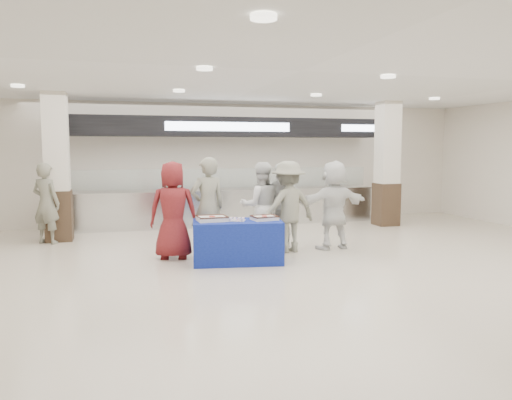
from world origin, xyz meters
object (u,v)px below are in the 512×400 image
object	(u,v)px
civilian_maroon	(173,210)
civilian_white	(334,205)
soldier_bg	(46,203)
sheet_cake_right	(264,217)
display_table	(238,242)
cupcake_tray	(235,219)
chef_short	(282,205)
soldier_b	(288,207)
chef_tall	(261,206)
sheet_cake_left	(212,218)
soldier_a	(208,207)

from	to	relation	value
civilian_maroon	civilian_white	size ratio (longest dim) A/B	1.01
soldier_bg	sheet_cake_right	bearing A→B (deg)	175.88
display_table	sheet_cake_right	world-z (taller)	sheet_cake_right
display_table	cupcake_tray	xyz separation A→B (m)	(-0.05, -0.02, 0.40)
chef_short	soldier_bg	world-z (taller)	chef_short
display_table	soldier_b	xyz separation A→B (m)	(1.17, 0.64, 0.51)
chef_tall	sheet_cake_right	bearing A→B (deg)	81.76
sheet_cake_left	chef_short	size ratio (longest dim) A/B	0.30
soldier_b	civilian_white	xyz separation A→B (m)	(0.96, 0.02, 0.00)
sheet_cake_left	cupcake_tray	xyz separation A→B (m)	(0.38, -0.09, -0.02)
display_table	civilian_white	xyz separation A→B (m)	(2.13, 0.66, 0.51)
sheet_cake_left	soldier_bg	xyz separation A→B (m)	(-3.03, 2.74, 0.06)
sheet_cake_right	chef_short	distance (m)	1.32
soldier_bg	civilian_white	bearing A→B (deg)	-169.18
chef_tall	civilian_white	xyz separation A→B (m)	(1.41, -0.36, 0.02)
sheet_cake_left	soldier_b	xyz separation A→B (m)	(1.61, 0.56, 0.08)
sheet_cake_right	chef_tall	xyz separation A→B (m)	(0.25, 1.07, 0.07)
cupcake_tray	soldier_bg	bearing A→B (deg)	140.26
chef_short	sheet_cake_right	bearing A→B (deg)	48.03
display_table	civilian_maroon	world-z (taller)	civilian_maroon
chef_short	soldier_bg	size ratio (longest dim) A/B	1.00
sheet_cake_left	civilian_white	bearing A→B (deg)	12.75
display_table	sheet_cake_right	bearing A→B (deg)	2.94
civilian_maroon	soldier_a	distance (m)	0.63
chef_tall	soldier_bg	distance (m)	4.56
civilian_maroon	chef_tall	bearing A→B (deg)	-155.98
soldier_a	civilian_white	bearing A→B (deg)	167.36
soldier_a	soldier_bg	distance (m)	3.75
sheet_cake_right	civilian_white	bearing A→B (deg)	23.16
sheet_cake_right	cupcake_tray	bearing A→B (deg)	176.37
cupcake_tray	civilian_maroon	distance (m)	1.20
soldier_bg	chef_tall	bearing A→B (deg)	-171.29
display_table	cupcake_tray	distance (m)	0.41
civilian_maroon	civilian_white	world-z (taller)	civilian_maroon
cupcake_tray	civilian_white	world-z (taller)	civilian_white
soldier_b	civilian_white	bearing A→B (deg)	169.10
chef_short	civilian_white	size ratio (longest dim) A/B	0.97
soldier_b	civilian_white	world-z (taller)	civilian_white
soldier_bg	soldier_a	bearing A→B (deg)	176.39
sheet_cake_left	civilian_white	distance (m)	2.64
sheet_cake_left	chef_tall	size ratio (longest dim) A/B	0.30
soldier_b	sheet_cake_left	bearing A→B (deg)	7.38
sheet_cake_left	civilian_maroon	world-z (taller)	civilian_maroon
civilian_maroon	chef_tall	distance (m)	1.82
civilian_maroon	chef_tall	world-z (taller)	civilian_maroon
cupcake_tray	soldier_bg	distance (m)	4.44
soldier_a	sheet_cake_left	bearing A→B (deg)	74.63
sheet_cake_right	civilian_maroon	xyz separation A→B (m)	(-1.53, 0.69, 0.10)
cupcake_tray	sheet_cake_left	bearing A→B (deg)	166.42
cupcake_tray	chef_tall	size ratio (longest dim) A/B	0.25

